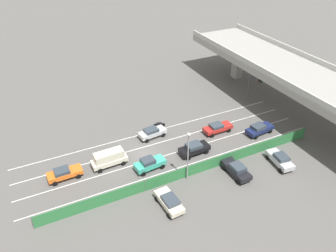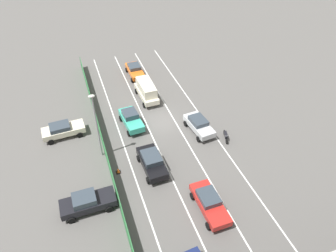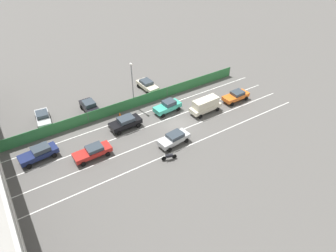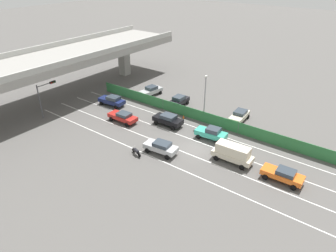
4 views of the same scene
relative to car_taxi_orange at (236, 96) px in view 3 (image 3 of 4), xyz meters
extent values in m
plane|color=#565451|center=(-0.10, 11.24, -0.86)|extent=(300.00, 300.00, 0.00)
cube|color=silver|center=(-4.97, 15.20, -0.86)|extent=(0.14, 43.93, 0.01)
cube|color=silver|center=(-1.72, 15.20, -0.86)|extent=(0.14, 43.93, 0.01)
cube|color=silver|center=(1.53, 15.20, -0.86)|extent=(0.14, 43.93, 0.01)
cube|color=silver|center=(4.77, 15.20, -0.86)|extent=(0.14, 43.93, 0.01)
cube|color=#2D753D|center=(6.85, 15.20, 0.01)|extent=(0.06, 39.93, 1.75)
cylinder|color=#4C514C|center=(6.85, -4.76, 0.01)|extent=(0.10, 0.10, 1.75)
cylinder|color=#4C514C|center=(6.85, 8.55, 0.01)|extent=(0.10, 0.10, 1.75)
cylinder|color=#4C514C|center=(6.85, 21.86, 0.01)|extent=(0.10, 0.10, 1.75)
cube|color=orange|center=(0.00, 0.07, -0.09)|extent=(1.84, 4.50, 0.58)
cube|color=#333D47|center=(0.00, -0.25, 0.44)|extent=(1.58, 1.95, 0.47)
cylinder|color=black|center=(-0.91, 1.57, -0.54)|extent=(0.23, 0.64, 0.64)
cylinder|color=black|center=(0.84, 1.60, -0.54)|extent=(0.23, 0.64, 0.64)
cylinder|color=black|center=(-0.85, -1.47, -0.54)|extent=(0.23, 0.64, 0.64)
cylinder|color=black|center=(0.90, -1.43, -0.54)|extent=(0.23, 0.64, 0.64)
cube|color=#B7BABC|center=(-3.59, 14.16, -0.07)|extent=(2.21, 4.47, 0.62)
cube|color=#333D47|center=(-3.57, 13.95, 0.47)|extent=(1.75, 2.22, 0.47)
cylinder|color=black|center=(-4.62, 15.52, -0.54)|extent=(0.29, 0.66, 0.64)
cylinder|color=black|center=(-2.89, 15.71, -0.54)|extent=(0.29, 0.66, 0.64)
cylinder|color=black|center=(-4.29, 12.61, -0.54)|extent=(0.29, 0.66, 0.64)
cylinder|color=black|center=(-2.56, 12.81, -0.54)|extent=(0.29, 0.66, 0.64)
cube|color=red|center=(-0.29, 24.03, -0.09)|extent=(1.86, 4.73, 0.58)
cube|color=#333D47|center=(-0.28, 23.70, 0.43)|extent=(1.59, 2.00, 0.47)
cylinder|color=black|center=(-1.20, 25.61, -0.54)|extent=(0.23, 0.64, 0.64)
cylinder|color=black|center=(0.56, 25.64, -0.54)|extent=(0.23, 0.64, 0.64)
cylinder|color=black|center=(-1.14, 22.42, -0.54)|extent=(0.23, 0.64, 0.64)
cylinder|color=black|center=(0.63, 22.45, -0.54)|extent=(0.23, 0.64, 0.64)
cube|color=black|center=(2.91, 17.92, -0.04)|extent=(2.00, 4.52, 0.69)
cube|color=#333D47|center=(2.91, 17.80, 0.57)|extent=(1.70, 2.19, 0.53)
cylinder|color=black|center=(1.93, 19.40, -0.54)|extent=(0.24, 0.65, 0.64)
cylinder|color=black|center=(3.78, 19.47, -0.54)|extent=(0.24, 0.65, 0.64)
cylinder|color=black|center=(2.04, 16.37, -0.54)|extent=(0.24, 0.65, 0.64)
cylinder|color=black|center=(3.88, 16.44, -0.54)|extent=(0.24, 0.65, 0.64)
cube|color=beige|center=(0.06, 6.11, -0.07)|extent=(1.93, 4.95, 0.63)
cube|color=beige|center=(0.06, 6.11, 0.82)|extent=(1.69, 4.06, 1.14)
cylinder|color=black|center=(-0.88, 7.74, -0.54)|extent=(0.24, 0.65, 0.64)
cylinder|color=black|center=(0.89, 7.80, -0.54)|extent=(0.24, 0.65, 0.64)
cylinder|color=black|center=(-0.77, 4.41, -0.54)|extent=(0.24, 0.65, 0.64)
cylinder|color=black|center=(1.00, 4.47, -0.54)|extent=(0.24, 0.65, 0.64)
cube|color=navy|center=(2.94, 29.74, -0.07)|extent=(2.22, 4.77, 0.63)
cube|color=#333D47|center=(2.99, 29.32, 0.53)|extent=(1.75, 2.22, 0.56)
cylinder|color=black|center=(1.91, 31.22, -0.54)|extent=(0.28, 0.66, 0.64)
cylinder|color=black|center=(3.67, 31.39, -0.54)|extent=(0.28, 0.66, 0.64)
cylinder|color=black|center=(2.22, 28.09, -0.54)|extent=(0.28, 0.66, 0.64)
cylinder|color=black|center=(3.98, 28.27, -0.54)|extent=(0.28, 0.66, 0.64)
cube|color=teal|center=(3.18, 10.83, -0.03)|extent=(2.09, 4.40, 0.70)
cube|color=#333D47|center=(3.21, 10.53, 0.61)|extent=(1.66, 1.89, 0.59)
cylinder|color=black|center=(2.20, 12.20, -0.54)|extent=(0.28, 0.66, 0.64)
cylinder|color=black|center=(3.91, 12.35, -0.54)|extent=(0.28, 0.66, 0.64)
cylinder|color=black|center=(2.46, 9.31, -0.54)|extent=(0.28, 0.66, 0.64)
cylinder|color=black|center=(4.16, 9.47, -0.54)|extent=(0.28, 0.66, 0.64)
cylinder|color=black|center=(-5.58, 16.94, -0.56)|extent=(0.27, 0.60, 0.60)
cylinder|color=black|center=(-5.98, 15.65, -0.56)|extent=(0.27, 0.60, 0.60)
cube|color=black|center=(-5.78, 16.30, -0.28)|extent=(0.54, 0.96, 0.36)
cylinder|color=#B2B2B2|center=(-5.61, 16.84, 0.06)|extent=(0.58, 0.21, 0.03)
cube|color=beige|center=(10.48, 10.12, -0.07)|extent=(4.52, 2.07, 0.62)
cube|color=#333D47|center=(10.79, 10.14, 0.48)|extent=(2.15, 1.71, 0.48)
cylinder|color=black|center=(9.04, 9.13, -0.54)|extent=(0.65, 0.26, 0.64)
cylinder|color=black|center=(8.92, 10.93, -0.54)|extent=(0.65, 0.26, 0.64)
cylinder|color=black|center=(12.04, 9.32, -0.54)|extent=(0.65, 0.26, 0.64)
cylinder|color=black|center=(11.92, 11.12, -0.54)|extent=(0.65, 0.26, 0.64)
cube|color=black|center=(9.30, 20.61, -0.05)|extent=(4.63, 1.88, 0.66)
cube|color=#333D47|center=(9.54, 20.62, 0.57)|extent=(1.93, 1.61, 0.58)
cylinder|color=black|center=(7.76, 19.69, -0.54)|extent=(0.64, 0.23, 0.64)
cylinder|color=black|center=(7.73, 21.47, -0.54)|extent=(0.64, 0.23, 0.64)
cylinder|color=black|center=(10.88, 19.76, -0.54)|extent=(0.64, 0.23, 0.64)
cylinder|color=black|center=(10.84, 21.54, -0.54)|extent=(0.64, 0.23, 0.64)
cube|color=#B2B5B7|center=(10.23, 27.26, -0.04)|extent=(4.61, 2.27, 0.68)
cube|color=#333D47|center=(10.41, 27.24, 0.56)|extent=(2.02, 1.76, 0.53)
cylinder|color=black|center=(8.63, 26.55, -0.54)|extent=(0.66, 0.29, 0.64)
cylinder|color=black|center=(8.83, 28.31, -0.54)|extent=(0.66, 0.29, 0.64)
cylinder|color=black|center=(11.62, 26.20, -0.54)|extent=(0.66, 0.29, 0.64)
cylinder|color=black|center=(11.83, 27.96, -0.54)|extent=(0.66, 0.29, 0.64)
cylinder|color=#47474C|center=(-6.80, 34.78, 1.81)|extent=(0.18, 0.18, 5.35)
cylinder|color=gray|center=(7.16, 14.38, 2.60)|extent=(0.16, 0.16, 6.93)
ellipsoid|color=silver|center=(7.16, 14.38, 6.24)|extent=(0.60, 0.36, 0.28)
cone|color=orange|center=(6.11, 17.31, -0.58)|extent=(0.36, 0.36, 0.55)
cube|color=black|center=(6.11, 17.31, -0.85)|extent=(0.47, 0.47, 0.03)
camera|label=1|loc=(35.01, -2.02, 28.49)|focal=34.98mm
camera|label=2|loc=(8.33, 38.28, 21.51)|focal=33.62mm
camera|label=3|loc=(-29.09, 31.39, 25.21)|focal=32.76mm
camera|label=4|loc=(-29.01, -6.10, 20.42)|focal=32.71mm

